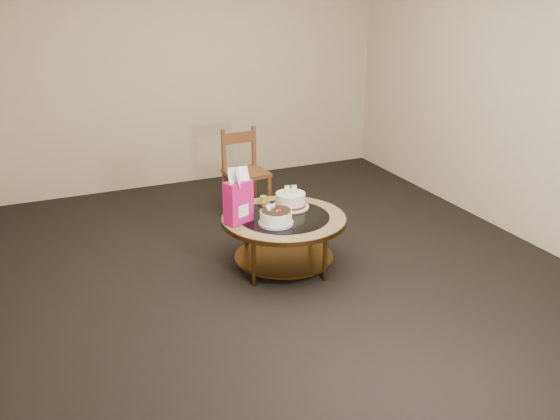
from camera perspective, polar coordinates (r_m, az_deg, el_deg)
name	(u,v)px	position (r m, az deg, el deg)	size (l,w,h in m)	color
ground	(284,267)	(5.23, 0.35, -5.22)	(5.00, 5.00, 0.00)	black
room_walls	(284,81)	(4.74, 0.40, 11.67)	(4.52, 5.02, 2.61)	#C1B392
coffee_table	(284,225)	(5.07, 0.36, -1.40)	(1.02, 1.02, 0.46)	brown
decorated_cake	(276,218)	(4.87, -0.39, -0.71)	(0.27, 0.27, 0.16)	#C19BDB
cream_cake	(291,200)	(5.21, 0.97, 0.88)	(0.31, 0.31, 0.20)	white
gift_bag	(238,196)	(4.87, -3.85, 1.27)	(0.25, 0.21, 0.44)	#D91477
pillar_candle	(263,201)	(5.29, -1.53, 0.81)	(0.12, 0.12, 0.08)	#EBC060
dining_chair	(245,171)	(6.27, -3.24, 3.58)	(0.42, 0.42, 0.84)	brown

